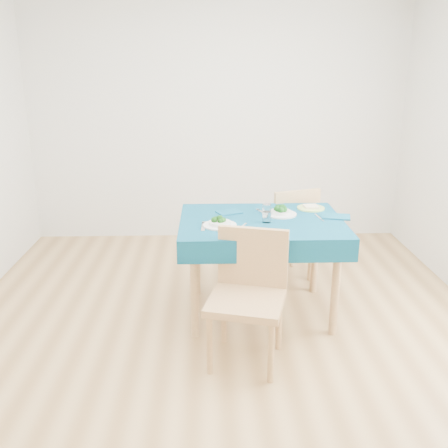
{
  "coord_description": "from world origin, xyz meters",
  "views": [
    {
      "loc": [
        -0.1,
        -3.14,
        1.86
      ],
      "look_at": [
        0.0,
        0.0,
        0.85
      ],
      "focal_mm": 40.0,
      "sensor_mm": 36.0,
      "label": 1
    }
  ],
  "objects_px": {
    "table": "(260,267)",
    "side_plate": "(311,208)",
    "bowl_near": "(220,221)",
    "bowl_far": "(281,210)",
    "chair_near": "(247,279)",
    "chair_far": "(286,221)"
  },
  "relations": [
    {
      "from": "table",
      "to": "side_plate",
      "type": "relative_size",
      "value": 5.46
    },
    {
      "from": "bowl_near",
      "to": "bowl_far",
      "type": "height_order",
      "value": "same"
    },
    {
      "from": "chair_near",
      "to": "chair_far",
      "type": "relative_size",
      "value": 1.1
    },
    {
      "from": "bowl_near",
      "to": "chair_far",
      "type": "bearing_deg",
      "value": 53.97
    },
    {
      "from": "table",
      "to": "bowl_far",
      "type": "distance_m",
      "value": 0.46
    },
    {
      "from": "chair_far",
      "to": "bowl_far",
      "type": "relative_size",
      "value": 4.31
    },
    {
      "from": "bowl_near",
      "to": "bowl_far",
      "type": "relative_size",
      "value": 0.99
    },
    {
      "from": "table",
      "to": "side_plate",
      "type": "height_order",
      "value": "side_plate"
    },
    {
      "from": "side_plate",
      "to": "chair_far",
      "type": "bearing_deg",
      "value": 107.13
    },
    {
      "from": "table",
      "to": "chair_near",
      "type": "relative_size",
      "value": 1.03
    },
    {
      "from": "chair_far",
      "to": "bowl_near",
      "type": "height_order",
      "value": "chair_far"
    },
    {
      "from": "side_plate",
      "to": "table",
      "type": "bearing_deg",
      "value": -146.09
    },
    {
      "from": "chair_far",
      "to": "bowl_near",
      "type": "relative_size",
      "value": 4.36
    },
    {
      "from": "table",
      "to": "bowl_near",
      "type": "height_order",
      "value": "bowl_near"
    },
    {
      "from": "chair_near",
      "to": "side_plate",
      "type": "distance_m",
      "value": 1.14
    },
    {
      "from": "side_plate",
      "to": "bowl_far",
      "type": "bearing_deg",
      "value": -148.48
    },
    {
      "from": "table",
      "to": "chair_far",
      "type": "distance_m",
      "value": 0.77
    },
    {
      "from": "bowl_far",
      "to": "side_plate",
      "type": "xyz_separation_m",
      "value": [
        0.27,
        0.16,
        -0.03
      ]
    },
    {
      "from": "bowl_far",
      "to": "chair_far",
      "type": "bearing_deg",
      "value": 76.57
    },
    {
      "from": "chair_far",
      "to": "bowl_far",
      "type": "bearing_deg",
      "value": 58.24
    },
    {
      "from": "table",
      "to": "bowl_far",
      "type": "height_order",
      "value": "bowl_far"
    },
    {
      "from": "bowl_far",
      "to": "bowl_near",
      "type": "bearing_deg",
      "value": -150.98
    }
  ]
}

